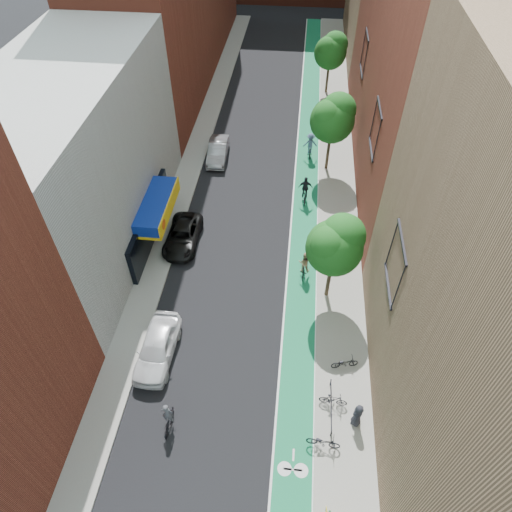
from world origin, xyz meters
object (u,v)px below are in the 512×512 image
(parked_car_white, at_px, (157,347))
(cyclist_lane_mid, at_px, (305,192))
(cyclist_lane_far, at_px, (310,146))
(parked_car_black, at_px, (183,236))
(cyclist_lane_near, at_px, (304,266))
(parked_car_silver, at_px, (218,151))
(cyclist_lead, at_px, (168,419))
(pedestrian, at_px, (358,415))

(parked_car_white, distance_m, cyclist_lane_mid, 16.96)
(cyclist_lane_mid, height_order, cyclist_lane_far, cyclist_lane_far)
(parked_car_black, distance_m, cyclist_lane_mid, 10.22)
(parked_car_black, xyz_separation_m, cyclist_lane_near, (8.66, -2.18, 0.15))
(cyclist_lane_far, bearing_deg, parked_car_silver, 0.97)
(cyclist_lane_mid, bearing_deg, parked_car_silver, -33.64)
(cyclist_lead, height_order, cyclist_lane_near, cyclist_lane_near)
(cyclist_lane_mid, bearing_deg, pedestrian, 99.92)
(parked_car_white, bearing_deg, parked_car_black, 95.07)
(parked_car_black, relative_size, cyclist_lane_mid, 2.17)
(cyclist_lane_far, bearing_deg, parked_car_black, 46.60)
(parked_car_black, bearing_deg, cyclist_lane_far, 54.06)
(parked_car_silver, distance_m, cyclist_lane_near, 15.20)
(parked_car_silver, xyz_separation_m, cyclist_lead, (1.43, -24.10, -0.10))
(parked_car_black, height_order, pedestrian, pedestrian)
(parked_car_black, relative_size, cyclist_lane_near, 2.45)
(pedestrian, bearing_deg, cyclist_lane_mid, -148.79)
(parked_car_silver, xyz_separation_m, cyclist_lane_mid, (7.75, -5.13, 0.14))
(cyclist_lane_near, xyz_separation_m, cyclist_lane_far, (0.07, 14.14, 0.24))
(cyclist_lane_near, distance_m, pedestrian, 10.49)
(parked_car_white, distance_m, pedestrian, 11.45)
(cyclist_lead, bearing_deg, cyclist_lane_mid, -108.47)
(cyclist_lead, relative_size, cyclist_lane_mid, 0.88)
(parked_car_white, relative_size, cyclist_lane_far, 2.15)
(parked_car_white, bearing_deg, cyclist_lead, -66.82)
(parked_car_black, relative_size, pedestrian, 2.93)
(cyclist_lead, distance_m, cyclist_lane_near, 12.87)
(parked_car_black, height_order, parked_car_silver, parked_car_silver)
(cyclist_lane_near, distance_m, cyclist_lane_mid, 7.86)
(parked_car_black, bearing_deg, cyclist_lane_mid, 33.91)
(cyclist_lane_near, relative_size, cyclist_lane_far, 0.88)
(pedestrian, bearing_deg, parked_car_white, -83.52)
(cyclist_lane_near, bearing_deg, parked_car_silver, -57.17)
(parked_car_white, bearing_deg, cyclist_lane_far, 70.52)
(parked_car_black, xyz_separation_m, cyclist_lane_far, (8.73, 11.97, 0.39))
(parked_car_black, bearing_deg, cyclist_lead, -80.53)
(parked_car_white, bearing_deg, cyclist_lane_near, 42.97)
(parked_car_white, height_order, cyclist_lane_far, cyclist_lane_far)
(parked_car_white, height_order, cyclist_lane_near, cyclist_lane_near)
(parked_car_silver, relative_size, cyclist_lane_near, 2.31)
(cyclist_lane_near, xyz_separation_m, pedestrian, (3.01, -10.05, 0.15))
(cyclist_lead, height_order, pedestrian, cyclist_lead)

